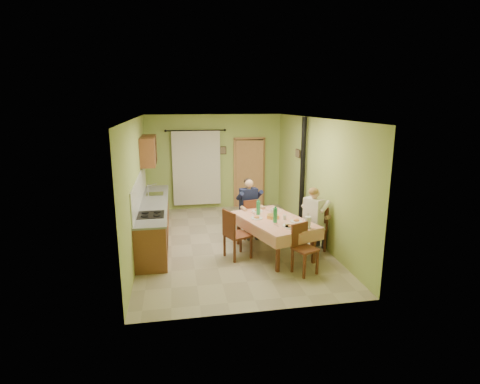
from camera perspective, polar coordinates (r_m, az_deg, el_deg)
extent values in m
cube|color=tan|center=(8.69, -1.52, -7.61)|extent=(4.00, 6.00, 0.01)
cube|color=#A3BA5F|center=(11.22, -3.87, 4.57)|extent=(4.00, 0.04, 2.80)
cube|color=#A3BA5F|center=(5.45, 3.16, -5.00)|extent=(4.00, 0.04, 2.80)
cube|color=#A3BA5F|center=(8.25, -15.45, 0.89)|extent=(0.04, 6.00, 2.80)
cube|color=#A3BA5F|center=(8.81, 11.40, 1.90)|extent=(0.04, 6.00, 2.80)
cube|color=white|center=(8.12, -1.64, 11.16)|extent=(4.00, 6.00, 0.04)
cube|color=brown|center=(8.86, -12.91, -4.54)|extent=(0.60, 3.60, 0.88)
cube|color=gray|center=(8.73, -13.07, -1.67)|extent=(0.64, 3.64, 0.04)
cube|color=white|center=(8.67, -15.06, 0.36)|extent=(0.02, 3.60, 0.66)
cube|color=silver|center=(9.50, -12.85, -0.34)|extent=(0.42, 0.42, 0.03)
cube|color=black|center=(7.76, -13.41, -3.38)|extent=(0.52, 0.56, 0.02)
cube|color=black|center=(7.89, -11.07, -6.61)|extent=(0.01, 0.55, 0.55)
cube|color=brown|center=(9.82, -13.75, 6.19)|extent=(0.35, 1.40, 0.70)
cylinder|color=black|center=(10.95, -6.78, 9.29)|extent=(1.70, 0.04, 0.04)
cube|color=silver|center=(11.10, -6.63, 3.63)|extent=(1.40, 0.06, 2.20)
cube|color=black|center=(11.43, 1.41, 2.88)|extent=(0.84, 0.03, 2.06)
cube|color=#B57C4C|center=(11.34, -0.81, 2.79)|extent=(0.06, 0.06, 2.12)
cube|color=#B57C4C|center=(11.51, 3.62, 2.93)|extent=(0.06, 0.06, 2.12)
cube|color=#B57C4C|center=(11.27, 1.45, 8.17)|extent=(0.96, 0.06, 0.06)
cube|color=#B57C4C|center=(11.34, 1.47, 2.74)|extent=(0.81, 0.20, 2.04)
cube|color=tan|center=(7.87, 5.23, -4.25)|extent=(1.62, 2.12, 0.04)
cube|color=tan|center=(7.18, 9.28, -7.05)|extent=(1.07, 0.35, 0.22)
cube|color=tan|center=(8.66, 1.86, -3.29)|extent=(1.07, 0.35, 0.22)
cube|color=tan|center=(7.63, 1.68, -5.64)|extent=(0.58, 1.79, 0.22)
cube|color=tan|center=(8.20, 8.49, -4.40)|extent=(0.58, 1.79, 0.22)
cylinder|color=white|center=(8.37, 2.64, -2.90)|extent=(0.25, 0.25, 0.02)
ellipsoid|color=#CC7233|center=(8.37, 2.64, -2.76)|extent=(0.12, 0.12, 0.05)
cylinder|color=white|center=(7.36, 7.80, -5.32)|extent=(0.25, 0.25, 0.02)
ellipsoid|color=#CC7233|center=(7.36, 7.81, -5.17)|extent=(0.12, 0.12, 0.05)
cylinder|color=white|center=(7.73, 8.58, -4.44)|extent=(0.25, 0.25, 0.02)
ellipsoid|color=#CC7233|center=(7.72, 8.59, -4.29)|extent=(0.12, 0.12, 0.05)
cylinder|color=white|center=(7.85, 2.57, -4.01)|extent=(0.25, 0.25, 0.02)
ellipsoid|color=#CC7233|center=(7.85, 2.57, -3.87)|extent=(0.12, 0.12, 0.05)
cylinder|color=gold|center=(7.89, 5.04, -3.73)|extent=(0.26, 0.26, 0.08)
cylinder|color=white|center=(7.42, 7.54, -5.15)|extent=(0.28, 0.28, 0.02)
cube|color=tan|center=(7.42, 7.95, -5.01)|extent=(0.07, 0.07, 0.03)
cube|color=tan|center=(7.42, 7.61, -5.00)|extent=(0.07, 0.05, 0.03)
cube|color=tan|center=(7.42, 7.45, -4.99)|extent=(0.07, 0.07, 0.03)
cube|color=tan|center=(7.44, 7.13, -4.94)|extent=(0.07, 0.07, 0.03)
cube|color=tan|center=(7.41, 7.42, -5.02)|extent=(0.06, 0.07, 0.03)
cube|color=tan|center=(7.42, 7.50, -4.99)|extent=(0.07, 0.06, 0.03)
cylinder|color=silver|center=(7.82, 6.82, -3.85)|extent=(0.07, 0.07, 0.10)
cylinder|color=silver|center=(8.22, 4.89, -2.96)|extent=(0.07, 0.07, 0.10)
cylinder|color=white|center=(7.34, 10.29, -4.56)|extent=(0.11, 0.11, 0.22)
cylinder|color=silver|center=(7.33, 10.30, -4.33)|extent=(0.02, 0.02, 0.30)
cube|color=#5E2D19|center=(8.85, 1.38, -3.94)|extent=(0.46, 0.46, 0.04)
cube|color=#5E2D19|center=(8.62, 1.82, -2.70)|extent=(0.40, 0.11, 0.46)
cube|color=#5E2D19|center=(7.11, 9.91, -8.58)|extent=(0.51, 0.51, 0.04)
cube|color=#5E2D19|center=(7.14, 9.04, -6.38)|extent=(0.37, 0.19, 0.44)
cube|color=#5E2D19|center=(8.15, 11.13, -5.73)|extent=(0.58, 0.58, 0.04)
cube|color=#5E2D19|center=(8.22, 12.06, -3.71)|extent=(0.24, 0.39, 0.48)
cube|color=#5E2D19|center=(7.71, -0.36, -6.60)|extent=(0.60, 0.60, 0.04)
cube|color=#5E2D19|center=(7.52, -1.72, -4.86)|extent=(0.21, 0.44, 0.52)
cube|color=#141938|center=(8.74, 1.62, -3.62)|extent=(0.42, 0.46, 0.16)
cube|color=#141938|center=(8.76, 1.32, -1.20)|extent=(0.43, 0.29, 0.54)
sphere|color=tan|center=(8.66, 1.36, 1.28)|extent=(0.21, 0.21, 0.21)
ellipsoid|color=black|center=(8.69, 1.27, 1.59)|extent=(0.21, 0.21, 0.16)
cube|color=silver|center=(8.20, 11.60, -5.05)|extent=(0.53, 0.51, 0.16)
cube|color=silver|center=(8.00, 11.13, -2.87)|extent=(0.39, 0.46, 0.54)
sphere|color=tan|center=(7.91, 11.30, -0.14)|extent=(0.21, 0.21, 0.21)
ellipsoid|color=olive|center=(7.87, 11.13, 0.10)|extent=(0.21, 0.21, 0.16)
cylinder|color=black|center=(9.33, 9.49, 2.61)|extent=(0.12, 0.12, 2.80)
cylinder|color=black|center=(9.64, 9.21, -4.71)|extent=(0.24, 0.24, 0.30)
cube|color=black|center=(11.18, -2.60, 6.36)|extent=(0.19, 0.03, 0.23)
cube|color=brown|center=(9.84, 8.82, 5.85)|extent=(0.03, 0.31, 0.21)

